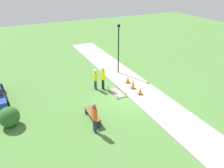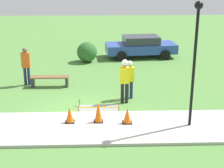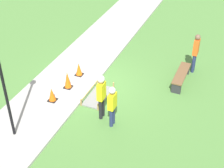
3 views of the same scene
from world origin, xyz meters
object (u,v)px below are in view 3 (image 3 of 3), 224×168
Objects in this scene: traffic_cone_far_patch at (68,80)px; lamppost_near at (0,68)px; traffic_cone_sidewalk_edge at (52,95)px; bystander_in_orange_shirt at (196,51)px; park_bench at (181,76)px; traffic_cone_near_patch at (79,69)px; worker_supervisor at (101,93)px; worker_assistant at (112,103)px.

traffic_cone_far_patch is 4.09m from lamppost_near.
lamppost_near is (2.22, -0.25, 2.52)m from traffic_cone_sidewalk_edge.
bystander_in_orange_shirt reaches higher than traffic_cone_far_patch.
bystander_in_orange_shirt is at bearing 165.52° from park_bench.
traffic_cone_near_patch is 5.27m from bystander_in_orange_shirt.
lamppost_near is at bearing -36.41° from bystander_in_orange_shirt.
traffic_cone_far_patch is at bearing -117.85° from worker_supervisor.
lamppost_near is at bearing -48.53° from worker_supervisor.
bystander_in_orange_shirt is (-4.54, 4.74, 0.69)m from traffic_cone_sidewalk_edge.
traffic_cone_sidewalk_edge is (1.04, -0.14, -0.09)m from traffic_cone_far_patch.
worker_supervisor is at bearing 88.70° from traffic_cone_sidewalk_edge.
bystander_in_orange_shirt is at bearing 143.59° from lamppost_near.
traffic_cone_far_patch is 2.44m from worker_supervisor.
traffic_cone_far_patch is 5.81m from bystander_in_orange_shirt.
worker_assistant is at bearing -24.71° from park_bench.
traffic_cone_near_patch is 2.09m from traffic_cone_sidewalk_edge.
park_bench is at bearing 140.14° from lamppost_near.
lamppost_near is (3.27, -0.39, 2.43)m from traffic_cone_far_patch.
worker_assistant reaches higher than traffic_cone_near_patch.
worker_supervisor is at bearing -28.87° from bystander_in_orange_shirt.
worker_supervisor reaches higher than bystander_in_orange_shirt.
traffic_cone_far_patch is 4.91m from park_bench.
traffic_cone_sidewalk_edge is 2.34m from worker_supervisor.
worker_assistant is 5.24m from bystander_in_orange_shirt.
traffic_cone_near_patch is 0.78× the size of traffic_cone_far_patch.
worker_supervisor is (2.14, 2.08, 0.76)m from traffic_cone_near_patch.
bystander_in_orange_shirt is at bearing 151.13° from worker_supervisor.
traffic_cone_sidewalk_edge reaches higher than park_bench.
worker_supervisor reaches higher than worker_assistant.
traffic_cone_far_patch reaches higher than traffic_cone_near_patch.
worker_assistant is (0.30, 2.75, 0.62)m from traffic_cone_sidewalk_edge.
worker_assistant is at bearing 122.76° from lamppost_near.
traffic_cone_near_patch is at bearing -61.97° from bystander_in_orange_shirt.
traffic_cone_sidewalk_edge is at bearing -96.15° from worker_assistant.
traffic_cone_far_patch is 0.45× the size of worker_assistant.
traffic_cone_far_patch is at bearing 172.27° from traffic_cone_sidewalk_edge.
bystander_in_orange_shirt reaches higher than worker_assistant.
worker_assistant is (1.34, 2.61, 0.53)m from traffic_cone_far_patch.
lamppost_near is (1.93, -3.00, 1.90)m from worker_assistant.
worker_assistant is at bearing -22.42° from bystander_in_orange_shirt.
traffic_cone_near_patch is 3.59m from worker_assistant.
worker_assistant is at bearing 62.78° from traffic_cone_far_patch.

